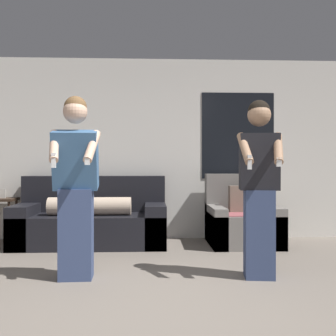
{
  "coord_description": "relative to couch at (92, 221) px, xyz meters",
  "views": [
    {
      "loc": [
        -0.04,
        -2.71,
        1.08
      ],
      "look_at": [
        0.13,
        1.08,
        1.06
      ],
      "focal_mm": 42.0,
      "sensor_mm": 36.0,
      "label": 1
    }
  ],
  "objects": [
    {
      "name": "ground_plane",
      "position": [
        0.86,
        -2.75,
        -0.32
      ],
      "size": [
        14.0,
        14.0,
        0.0
      ],
      "primitive_type": "plane",
      "color": "slate"
    },
    {
      "name": "wall_back",
      "position": [
        0.88,
        0.47,
        1.03
      ],
      "size": [
        6.69,
        0.07,
        2.7
      ],
      "color": "silver",
      "rests_on": "ground_plane"
    },
    {
      "name": "couch",
      "position": [
        0.0,
        0.0,
        0.0
      ],
      "size": [
        2.04,
        0.89,
        0.94
      ],
      "color": "black",
      "rests_on": "ground_plane"
    },
    {
      "name": "armchair",
      "position": [
        2.09,
        -0.05,
        -0.01
      ],
      "size": [
        0.94,
        0.91,
        0.97
      ],
      "color": "slate",
      "rests_on": "ground_plane"
    },
    {
      "name": "side_table",
      "position": [
        -1.32,
        0.22,
        0.19
      ],
      "size": [
        0.41,
        0.39,
        0.78
      ],
      "color": "#332319",
      "rests_on": "ground_plane"
    },
    {
      "name": "person_left",
      "position": [
        0.1,
        -1.68,
        0.57
      ],
      "size": [
        0.48,
        0.51,
        1.75
      ],
      "color": "#384770",
      "rests_on": "ground_plane"
    },
    {
      "name": "person_right",
      "position": [
        1.87,
        -1.71,
        0.57
      ],
      "size": [
        0.43,
        0.49,
        1.73
      ],
      "color": "#384770",
      "rests_on": "ground_plane"
    }
  ]
}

